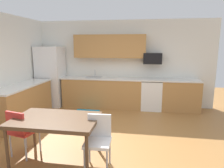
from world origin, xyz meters
name	(u,v)px	position (x,y,z in m)	size (l,w,h in m)	color
ground_plane	(104,141)	(0.00, 0.00, 0.00)	(12.00, 12.00, 0.00)	#9E6B38
wall_back	(120,64)	(0.00, 2.65, 1.35)	(5.80, 0.10, 2.70)	silver
cabinet_run_back	(102,93)	(-0.52, 2.30, 0.45)	(2.45, 0.60, 0.90)	#AD7A42
cabinet_run_back_right	(180,96)	(1.85, 2.30, 0.45)	(1.10, 0.60, 0.90)	#AD7A42
cabinet_run_left	(23,104)	(-2.30, 0.80, 0.45)	(0.60, 2.00, 0.90)	#AD7A42
countertop_back	(119,79)	(0.00, 2.30, 0.92)	(4.80, 0.64, 0.04)	silver
countertop_left	(21,86)	(-2.30, 0.80, 0.92)	(0.64, 2.00, 0.04)	silver
upper_cabinets_back	(110,46)	(-0.30, 2.43, 1.90)	(2.20, 0.34, 0.70)	#AD7A42
refrigerator	(51,76)	(-2.18, 2.22, 0.95)	(0.76, 0.70, 1.89)	white
oven_range	(151,94)	(1.00, 2.30, 0.46)	(0.60, 0.60, 0.91)	white
microwave	(152,58)	(1.00, 2.40, 1.54)	(0.54, 0.36, 0.32)	black
sink_basin	(94,79)	(-0.79, 2.30, 0.88)	(0.48, 0.40, 0.14)	#A5A8AD
sink_faucet	(95,73)	(-0.79, 2.48, 1.04)	(0.02, 0.02, 0.24)	#B2B5BA
dining_table	(56,122)	(-0.66, -0.81, 0.69)	(1.40, 0.90, 0.75)	brown
chair_near_table	(98,137)	(0.08, -0.88, 0.50)	(0.42, 0.42, 0.85)	white
chair_far_side	(21,129)	(-1.31, -0.79, 0.50)	(0.48, 0.48, 0.85)	red
floor_mat	(86,112)	(-0.87, 1.65, 0.01)	(0.70, 0.50, 0.01)	#198CBF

